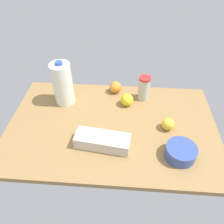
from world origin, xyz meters
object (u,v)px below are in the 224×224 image
at_px(mixing_bowl, 181,152).
at_px(orange_by_jug, 115,87).
at_px(lemon_beside_bowl, 127,100).
at_px(lemon_far_back, 168,124).
at_px(tumbler_cup, 144,88).
at_px(egg_carton, 103,141).
at_px(milk_jug, 63,84).

xyz_separation_m(mixing_bowl, orange_by_jug, (-0.36, 0.50, 0.01)).
bearing_deg(mixing_bowl, orange_by_jug, 125.19).
distance_m(mixing_bowl, lemon_beside_bowl, 0.47).
distance_m(mixing_bowl, lemon_far_back, 0.19).
bearing_deg(lemon_far_back, tumbler_cup, 116.34).
height_order(mixing_bowl, egg_carton, egg_carton).
xyz_separation_m(tumbler_cup, lemon_far_back, (0.13, -0.26, -0.05)).
height_order(milk_jug, orange_by_jug, milk_jug).
relative_size(mixing_bowl, orange_by_jug, 1.98).
bearing_deg(tumbler_cup, milk_jug, -172.25).
height_order(egg_carton, orange_by_jug, orange_by_jug).
bearing_deg(orange_by_jug, mixing_bowl, -54.81).
bearing_deg(tumbler_cup, mixing_bowl, -69.25).
distance_m(tumbler_cup, lemon_far_back, 0.30).
xyz_separation_m(egg_carton, lemon_far_back, (0.35, 0.15, 0.00)).
xyz_separation_m(tumbler_cup, orange_by_jug, (-0.18, 0.05, -0.04)).
distance_m(milk_jug, tumbler_cup, 0.51).
bearing_deg(milk_jug, mixing_bowl, -29.76).
relative_size(egg_carton, lemon_beside_bowl, 3.59).
xyz_separation_m(milk_jug, lemon_far_back, (0.63, -0.19, -0.10)).
bearing_deg(egg_carton, mixing_bowl, 1.44).
bearing_deg(orange_by_jug, milk_jug, -158.96).
relative_size(orange_by_jug, lemon_far_back, 1.08).
distance_m(milk_jug, egg_carton, 0.45).
bearing_deg(tumbler_cup, egg_carton, -118.37).
bearing_deg(orange_by_jug, lemon_far_back, -45.12).
distance_m(lemon_beside_bowl, orange_by_jug, 0.15).
distance_m(milk_jug, lemon_beside_bowl, 0.41).
xyz_separation_m(egg_carton, orange_by_jug, (0.04, 0.46, 0.00)).
bearing_deg(milk_jug, egg_carton, -51.06).
distance_m(egg_carton, lemon_far_back, 0.38).
distance_m(mixing_bowl, egg_carton, 0.39).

